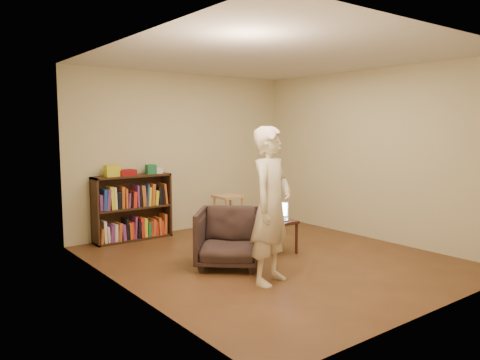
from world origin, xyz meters
TOP-DOWN VIEW (x-y plane):
  - floor at (0.00, 0.00)m, footprint 4.50×4.50m
  - ceiling at (0.00, 0.00)m, footprint 4.50×4.50m
  - wall_back at (0.00, 2.25)m, footprint 4.00×0.00m
  - wall_left at (-2.00, 0.00)m, footprint 0.00×4.50m
  - wall_right at (2.00, 0.00)m, footprint 0.00×4.50m
  - bookshelf at (-1.01, 2.09)m, footprint 1.20×0.30m
  - box_yellow at (-1.32, 2.06)m, footprint 0.22×0.16m
  - red_cloth at (-1.10, 2.06)m, footprint 0.28×0.22m
  - box_green at (-0.68, 2.09)m, footprint 0.16×0.16m
  - box_white at (-0.56, 2.08)m, footprint 0.12×0.12m
  - stool at (0.52, 1.70)m, footprint 0.41×0.41m
  - armchair at (-0.64, 0.07)m, footprint 1.11×1.11m
  - side_table at (0.25, 0.19)m, footprint 0.45×0.45m
  - laptop at (0.31, 0.25)m, footprint 0.42×0.42m
  - person at (-0.63, -0.70)m, footprint 0.74×0.62m

SIDE VIEW (x-z plane):
  - floor at x=0.00m, z-range 0.00..0.00m
  - armchair at x=-0.64m, z-range 0.00..0.73m
  - side_table at x=0.25m, z-range 0.15..0.61m
  - bookshelf at x=-1.01m, z-range -0.06..0.94m
  - stool at x=0.52m, z-range 0.18..0.78m
  - laptop at x=0.31m, z-range 0.40..0.63m
  - person at x=-0.63m, z-range 0.00..1.74m
  - box_white at x=-0.56m, z-range 1.00..1.09m
  - red_cloth at x=-1.10m, z-range 1.00..1.09m
  - box_green at x=-0.68m, z-range 1.00..1.14m
  - box_yellow at x=-1.32m, z-range 1.00..1.17m
  - wall_back at x=0.00m, z-range -0.70..3.30m
  - wall_left at x=-2.00m, z-range -0.95..3.55m
  - wall_right at x=2.00m, z-range -0.95..3.55m
  - ceiling at x=0.00m, z-range 2.60..2.60m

